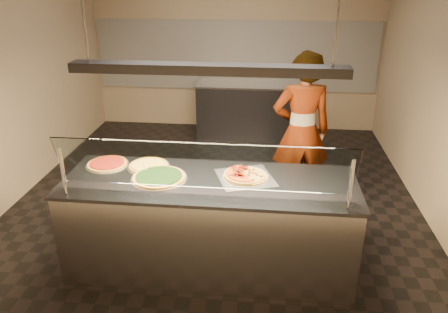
# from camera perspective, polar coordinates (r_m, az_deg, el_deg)

# --- Properties ---
(ground) EXTENTS (5.00, 6.00, 0.02)m
(ground) POSITION_cam_1_polar(r_m,az_deg,el_deg) (5.46, -1.21, -6.49)
(ground) COLOR black
(ground) RESTS_ON ground
(wall_back) EXTENTS (5.00, 0.02, 3.00)m
(wall_back) POSITION_cam_1_polar(r_m,az_deg,el_deg) (7.82, 1.53, 14.50)
(wall_back) COLOR #90785D
(wall_back) RESTS_ON ground
(wall_front) EXTENTS (5.00, 0.02, 3.00)m
(wall_front) POSITION_cam_1_polar(r_m,az_deg,el_deg) (2.16, -11.75, -11.20)
(wall_front) COLOR #90785D
(wall_front) RESTS_ON ground
(tile_band) EXTENTS (4.90, 0.02, 1.20)m
(tile_band) POSITION_cam_1_polar(r_m,az_deg,el_deg) (7.82, 1.50, 13.02)
(tile_band) COLOR silver
(tile_band) RESTS_ON wall_back
(serving_counter) EXTENTS (2.69, 0.94, 0.93)m
(serving_counter) POSITION_cam_1_polar(r_m,az_deg,el_deg) (4.21, -1.85, -8.83)
(serving_counter) COLOR #B7B7BC
(serving_counter) RESTS_ON ground
(sneeze_guard) EXTENTS (2.45, 0.18, 0.54)m
(sneeze_guard) POSITION_cam_1_polar(r_m,az_deg,el_deg) (3.54, -2.75, -1.35)
(sneeze_guard) COLOR #B7B7BC
(sneeze_guard) RESTS_ON serving_counter
(perforated_tray) EXTENTS (0.62, 0.62, 0.01)m
(perforated_tray) POSITION_cam_1_polar(r_m,az_deg,el_deg) (4.03, 2.83, -2.69)
(perforated_tray) COLOR silver
(perforated_tray) RESTS_ON serving_counter
(half_pizza_pepperoni) EXTENTS (0.32, 0.44, 0.05)m
(half_pizza_pepperoni) POSITION_cam_1_polar(r_m,az_deg,el_deg) (4.03, 1.48, -2.26)
(half_pizza_pepperoni) COLOR #9E6D26
(half_pizza_pepperoni) RESTS_ON perforated_tray
(half_pizza_sausage) EXTENTS (0.32, 0.44, 0.04)m
(half_pizza_sausage) POSITION_cam_1_polar(r_m,az_deg,el_deg) (4.02, 4.19, -2.50)
(half_pizza_sausage) COLOR #9E6D26
(half_pizza_sausage) RESTS_ON perforated_tray
(pizza_spinach) EXTENTS (0.52, 0.52, 0.03)m
(pizza_spinach) POSITION_cam_1_polar(r_m,az_deg,el_deg) (4.05, -8.48, -2.65)
(pizza_spinach) COLOR silver
(pizza_spinach) RESTS_ON serving_counter
(pizza_cheese) EXTENTS (0.41, 0.41, 0.03)m
(pizza_cheese) POSITION_cam_1_polar(r_m,az_deg,el_deg) (4.31, -9.80, -1.13)
(pizza_cheese) COLOR silver
(pizza_cheese) RESTS_ON serving_counter
(pizza_tomato) EXTENTS (0.41, 0.41, 0.03)m
(pizza_tomato) POSITION_cam_1_polar(r_m,az_deg,el_deg) (4.43, -14.98, -0.89)
(pizza_tomato) COLOR silver
(pizza_tomato) RESTS_ON serving_counter
(pizza_spatula) EXTENTS (0.24, 0.22, 0.02)m
(pizza_spatula) POSITION_cam_1_polar(r_m,az_deg,el_deg) (4.20, -9.69, -1.57)
(pizza_spatula) COLOR #B7B7BC
(pizza_spatula) RESTS_ON pizza_spinach
(prep_table) EXTENTS (1.78, 0.74, 0.93)m
(prep_table) POSITION_cam_1_polar(r_m,az_deg,el_deg) (7.59, 3.28, 6.17)
(prep_table) COLOR #2F2F33
(prep_table) RESTS_ON ground
(worker) EXTENTS (0.76, 0.57, 1.89)m
(worker) POSITION_cam_1_polar(r_m,az_deg,el_deg) (5.19, 10.05, 3.19)
(worker) COLOR #353341
(worker) RESTS_ON ground
(heat_lamp_housing) EXTENTS (2.30, 0.18, 0.08)m
(heat_lamp_housing) POSITION_cam_1_polar(r_m,az_deg,el_deg) (3.64, -2.15, 11.36)
(heat_lamp_housing) COLOR #2F2F33
(heat_lamp_housing) RESTS_ON ceiling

